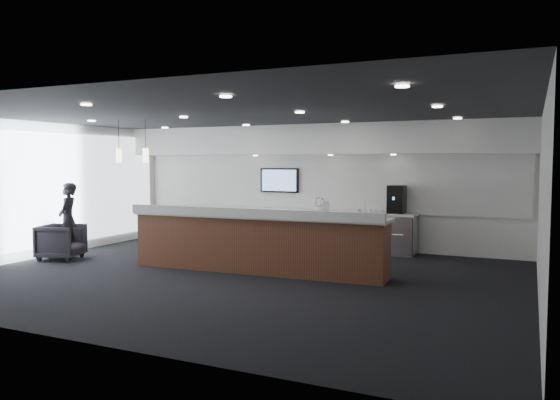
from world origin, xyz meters
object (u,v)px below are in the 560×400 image
at_px(armchair, 61,242).
at_px(lounge_guest, 68,219).
at_px(coffee_machine, 397,199).
at_px(service_counter, 257,242).

xyz_separation_m(armchair, lounge_guest, (-0.20, 0.39, 0.44)).
bearing_deg(coffee_machine, service_counter, -121.80).
bearing_deg(lounge_guest, coffee_machine, 87.93).
distance_m(service_counter, coffee_machine, 3.74).
distance_m(service_counter, armchair, 4.52).
xyz_separation_m(service_counter, armchair, (-4.48, -0.59, -0.19)).
distance_m(armchair, lounge_guest, 0.62).
relative_size(service_counter, coffee_machine, 8.07).
relative_size(coffee_machine, armchair, 0.75).
bearing_deg(lounge_guest, service_counter, 64.15).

